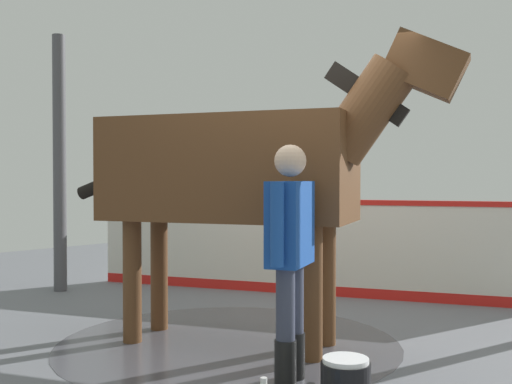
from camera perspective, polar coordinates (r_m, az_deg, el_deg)
The scene contains 7 objects.
ground_plane at distance 5.45m, azimuth 2.33°, elevation -13.82°, with size 16.00×16.00×0.02m, color slate.
wet_patch at distance 5.41m, azimuth -2.56°, elevation -13.82°, with size 2.93×2.93×0.00m, color #4C4C54.
barrier_wall at distance 7.52m, azimuth 4.29°, elevation -5.39°, with size 2.26×5.04×1.16m.
roof_post_far at distance 8.04m, azimuth -17.77°, elevation 2.54°, with size 0.16×0.16×3.19m, color #4C4C51.
horse at distance 5.18m, azimuth -1.35°, elevation 2.14°, with size 1.72×3.23×2.54m.
handler at distance 4.23m, azimuth 3.19°, elevation -5.08°, with size 0.62×0.39×1.64m.
wash_bucket at distance 3.96m, azimuth 8.31°, elevation -17.21°, with size 0.31×0.31×0.32m.
Camera 1 is at (3.99, 3.44, 1.41)m, focal length 43.11 mm.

